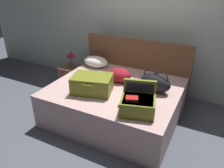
# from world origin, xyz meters

# --- Properties ---
(ground_plane) EXTENTS (12.00, 12.00, 0.00)m
(ground_plane) POSITION_xyz_m (0.00, 0.00, 0.00)
(ground_plane) COLOR #4C515B
(back_wall) EXTENTS (8.00, 0.10, 2.60)m
(back_wall) POSITION_xyz_m (0.00, 1.65, 1.30)
(back_wall) COLOR #B7C1B2
(back_wall) RESTS_ON ground
(bed) EXTENTS (1.95, 1.64, 0.56)m
(bed) POSITION_xyz_m (0.00, 0.40, 0.28)
(bed) COLOR #BC9993
(bed) RESTS_ON ground
(headboard) EXTENTS (1.98, 0.08, 1.11)m
(headboard) POSITION_xyz_m (0.00, 1.26, 0.55)
(headboard) COLOR brown
(headboard) RESTS_ON ground
(hard_case_large) EXTENTS (0.65, 0.53, 0.26)m
(hard_case_large) POSITION_xyz_m (-0.24, 0.10, 0.69)
(hard_case_large) COLOR olive
(hard_case_large) RESTS_ON bed
(hard_case_medium) EXTENTS (0.52, 0.51, 0.36)m
(hard_case_medium) POSITION_xyz_m (0.55, -0.08, 0.68)
(hard_case_medium) COLOR olive
(hard_case_medium) RESTS_ON bed
(duffel_bag) EXTENTS (0.51, 0.33, 0.34)m
(duffel_bag) POSITION_xyz_m (0.58, 0.53, 0.70)
(duffel_bag) COLOR black
(duffel_bag) RESTS_ON bed
(pillow_near_headboard) EXTENTS (0.41, 0.32, 0.22)m
(pillow_near_headboard) POSITION_xyz_m (-0.03, 0.60, 0.67)
(pillow_near_headboard) COLOR maroon
(pillow_near_headboard) RESTS_ON bed
(pillow_center_head) EXTENTS (0.50, 0.33, 0.20)m
(pillow_center_head) POSITION_xyz_m (-0.70, 0.98, 0.66)
(pillow_center_head) COLOR white
(pillow_center_head) RESTS_ON bed
(nightstand) EXTENTS (0.44, 0.40, 0.45)m
(nightstand) POSITION_xyz_m (-1.25, 0.97, 0.23)
(nightstand) COLOR brown
(nightstand) RESTS_ON ground
(table_lamp) EXTENTS (0.17, 0.17, 0.33)m
(table_lamp) POSITION_xyz_m (-1.25, 0.97, 0.70)
(table_lamp) COLOR #3F3833
(table_lamp) RESTS_ON nightstand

